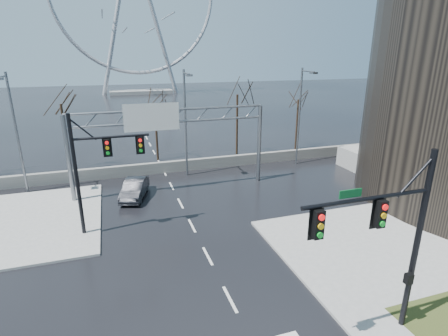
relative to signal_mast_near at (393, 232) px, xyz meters
name	(u,v)px	position (x,y,z in m)	size (l,w,h in m)	color
ground	(230,299)	(-5.14, 4.04, -4.87)	(260.00, 260.00, 0.00)	black
sidewalk_right_ext	(371,244)	(4.86, 6.04, -4.80)	(12.00, 10.00, 0.15)	gray
sidewalk_far	(26,222)	(-16.14, 16.04, -4.80)	(10.00, 12.00, 0.15)	gray
barrier_wall	(164,167)	(-5.14, 24.04, -4.32)	(52.00, 0.50, 1.10)	slate
signal_mast_near	(393,232)	(0.00, 0.00, 0.00)	(5.52, 0.41, 8.00)	black
signal_mast_far	(94,163)	(-11.01, 13.00, -0.04)	(4.72, 0.41, 8.00)	black
sign_gantry	(166,132)	(-5.52, 19.00, 0.31)	(16.36, 0.40, 7.60)	slate
streetlight_left	(14,125)	(-17.14, 22.20, 1.01)	(0.50, 2.55, 10.00)	slate
streetlight_mid	(186,116)	(-3.14, 22.20, 1.01)	(0.50, 2.55, 10.00)	slate
streetlight_right	(301,110)	(8.86, 22.20, 1.01)	(0.50, 2.55, 10.00)	slate
tree_left	(62,112)	(-14.14, 27.54, 1.10)	(3.75, 3.75, 7.50)	black
tree_center	(155,114)	(-5.14, 28.54, 0.30)	(3.25, 3.25, 6.50)	black
tree_right	(237,102)	(3.86, 27.54, 1.34)	(3.90, 3.90, 7.80)	black
tree_far_right	(298,105)	(11.86, 28.04, 0.54)	(3.40, 3.40, 6.80)	black
car	(135,189)	(-8.45, 18.47, -4.12)	(1.59, 4.56, 1.50)	black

